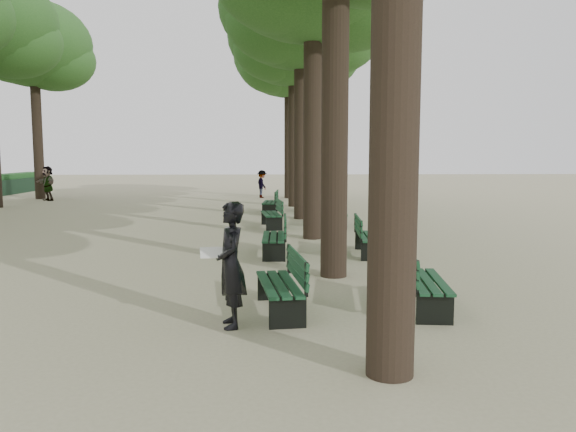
{
  "coord_description": "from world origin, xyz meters",
  "views": [
    {
      "loc": [
        0.15,
        -7.85,
        2.39
      ],
      "look_at": [
        0.6,
        3.0,
        1.2
      ],
      "focal_mm": 35.0,
      "sensor_mm": 36.0,
      "label": 1
    }
  ],
  "objects": [
    {
      "name": "bench_right_0",
      "position": [
        2.63,
        0.54,
        0.27
      ],
      "size": [
        0.78,
        1.85,
        0.92
      ],
      "color": "black",
      "rests_on": "ground"
    },
    {
      "name": "tree_central_4",
      "position": [
        1.5,
        18.0,
        7.65
      ],
      "size": [
        6.0,
        6.0,
        9.95
      ],
      "color": "#33261C",
      "rests_on": "ground"
    },
    {
      "name": "tree_central_3",
      "position": [
        1.5,
        13.0,
        7.65
      ],
      "size": [
        6.0,
        6.0,
        9.95
      ],
      "color": "#33261C",
      "rests_on": "ground"
    },
    {
      "name": "pedestrian_b",
      "position": [
        0.0,
        23.21,
        0.77
      ],
      "size": [
        0.59,
        1.04,
        1.53
      ],
      "primitive_type": "imported",
      "rotation": [
        0.0,
        0.0,
        1.87
      ],
      "color": "#262628",
      "rests_on": "ground"
    },
    {
      "name": "bench_left_2",
      "position": [
        0.37,
        10.48,
        0.27
      ],
      "size": [
        0.74,
        1.85,
        0.92
      ],
      "color": "black",
      "rests_on": "ground"
    },
    {
      "name": "pedestrian_e",
      "position": [
        -11.13,
        21.79,
        0.9
      ],
      "size": [
        1.45,
        1.41,
        1.8
      ],
      "primitive_type": "imported",
      "rotation": [
        0.0,
        0.0,
        5.52
      ],
      "color": "#262628",
      "rests_on": "ground"
    },
    {
      "name": "man_with_map",
      "position": [
        -0.32,
        -0.2,
        0.88
      ],
      "size": [
        0.67,
        0.75,
        1.75
      ],
      "color": "black",
      "rests_on": "ground"
    },
    {
      "name": "tree_central_5",
      "position": [
        1.5,
        23.0,
        7.65
      ],
      "size": [
        6.0,
        6.0,
        9.95
      ],
      "color": "#33261C",
      "rests_on": "ground"
    },
    {
      "name": "bench_right_1",
      "position": [
        2.63,
        5.29,
        0.27
      ],
      "size": [
        0.71,
        1.84,
        0.92
      ],
      "color": "black",
      "rests_on": "ground"
    },
    {
      "name": "bench_right_2",
      "position": [
        2.63,
        10.73,
        0.27
      ],
      "size": [
        0.78,
        1.85,
        0.92
      ],
      "color": "black",
      "rests_on": "ground"
    },
    {
      "name": "ground",
      "position": [
        0.0,
        0.0,
        0.0
      ],
      "size": [
        120.0,
        120.0,
        0.0
      ],
      "primitive_type": "plane",
      "color": "tan",
      "rests_on": "ground"
    },
    {
      "name": "bench_left_3",
      "position": [
        0.37,
        15.01,
        0.27
      ],
      "size": [
        0.73,
        1.84,
        0.92
      ],
      "color": "black",
      "rests_on": "ground"
    },
    {
      "name": "tree_far_5",
      "position": [
        -12.0,
        23.0,
        8.14
      ],
      "size": [
        6.0,
        6.0,
        10.45
      ],
      "color": "#33261C",
      "rests_on": "ground"
    },
    {
      "name": "bench_right_3",
      "position": [
        2.63,
        15.15,
        0.27
      ],
      "size": [
        0.7,
        1.84,
        0.92
      ],
      "color": "black",
      "rests_on": "ground"
    },
    {
      "name": "pedestrian_c",
      "position": [
        2.78,
        20.07,
        0.91
      ],
      "size": [
        1.1,
        0.52,
        1.81
      ],
      "primitive_type": "imported",
      "rotation": [
        0.0,
        0.0,
        2.99
      ],
      "color": "#262628",
      "rests_on": "ground"
    },
    {
      "name": "bench_left_1",
      "position": [
        0.37,
        5.33,
        0.27
      ],
      "size": [
        0.62,
        1.82,
        0.92
      ],
      "color": "black",
      "rests_on": "ground"
    },
    {
      "name": "bench_left_0",
      "position": [
        0.37,
        0.45,
        0.27
      ],
      "size": [
        0.77,
        1.85,
        0.92
      ],
      "color": "black",
      "rests_on": "ground"
    }
  ]
}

